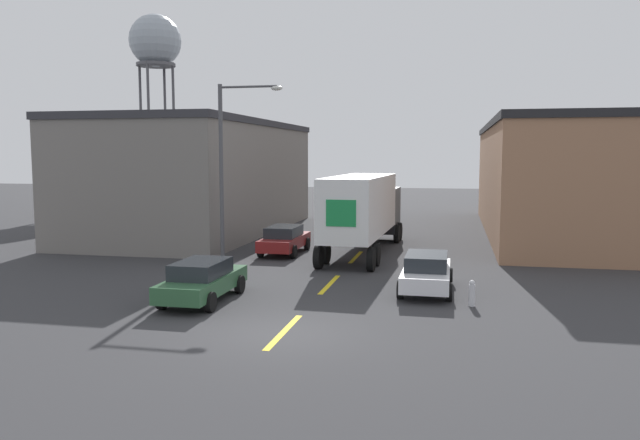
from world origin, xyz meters
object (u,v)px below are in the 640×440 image
(parked_car_right_near, at_px, (426,272))
(fire_hydrant, at_px, (472,293))
(semi_truck, at_px, (365,207))
(street_lamp, at_px, (229,159))
(water_tower, at_px, (155,44))
(parked_car_left_far, at_px, (284,239))
(parked_car_left_near, at_px, (202,280))

(parked_car_right_near, distance_m, fire_hydrant, 2.56)
(semi_truck, bearing_deg, street_lamp, -146.20)
(semi_truck, height_order, water_tower, water_tower)
(semi_truck, bearing_deg, parked_car_right_near, -65.68)
(parked_car_right_near, bearing_deg, street_lamp, 152.83)
(semi_truck, relative_size, street_lamp, 1.45)
(semi_truck, height_order, fire_hydrant, semi_truck)
(water_tower, bearing_deg, semi_truck, -48.46)
(parked_car_left_far, height_order, fire_hydrant, parked_car_left_far)
(parked_car_left_near, bearing_deg, semi_truck, 71.28)
(parked_car_left_near, xyz_separation_m, street_lamp, (-1.99, 8.13, 4.17))
(parked_car_left_near, height_order, street_lamp, street_lamp)
(semi_truck, bearing_deg, parked_car_left_far, -163.30)
(street_lamp, height_order, fire_hydrant, street_lamp)
(parked_car_right_near, bearing_deg, fire_hydrant, -50.67)
(parked_car_right_near, xyz_separation_m, street_lamp, (-9.61, 4.93, 4.17))
(semi_truck, height_order, street_lamp, street_lamp)
(street_lamp, bearing_deg, parked_car_right_near, -27.17)
(parked_car_left_far, xyz_separation_m, street_lamp, (-1.99, -2.69, 4.17))
(street_lamp, bearing_deg, parked_car_left_near, -76.23)
(parked_car_left_near, distance_m, street_lamp, 9.36)
(water_tower, distance_m, fire_hydrant, 54.17)
(fire_hydrant, bearing_deg, parked_car_right_near, 129.33)
(parked_car_left_far, height_order, water_tower, water_tower)
(parked_car_left_far, relative_size, street_lamp, 0.55)
(semi_truck, distance_m, water_tower, 42.63)
(fire_hydrant, bearing_deg, street_lamp, 148.42)
(fire_hydrant, bearing_deg, semi_truck, 116.03)
(parked_car_left_far, relative_size, fire_hydrant, 5.13)
(parked_car_left_far, height_order, parked_car_right_near, same)
(semi_truck, distance_m, parked_car_left_far, 4.48)
(water_tower, relative_size, fire_hydrant, 22.03)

